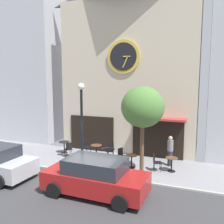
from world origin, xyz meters
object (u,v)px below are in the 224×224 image
object	(u,v)px
parked_car_red	(95,177)
cafe_table_rightmost	(64,145)
cafe_table_near_door	(96,148)
cafe_chair_mid_row	(69,148)
cafe_chair_near_tree	(122,155)
street_lamp	(82,124)
cafe_chair_under_awning	(111,148)
cafe_table_center_right	(132,159)
street_tree	(143,108)
cafe_chair_facing_street	(156,161)
cafe_table_leftmost	(172,162)
pedestrian_grey	(170,151)
cafe_table_center_left	(108,152)
cafe_chair_outer	(86,146)

from	to	relation	value
parked_car_red	cafe_table_rightmost	bearing A→B (deg)	133.45
cafe_table_near_door	cafe_chair_mid_row	xyz separation A→B (m)	(-1.57, -0.64, 0.03)
cafe_chair_near_tree	cafe_chair_mid_row	bearing A→B (deg)	178.98
street_lamp	cafe_chair_under_awning	distance (m)	2.78
cafe_table_rightmost	cafe_table_center_right	bearing A→B (deg)	-12.51
street_tree	cafe_chair_facing_street	world-z (taller)	street_tree
cafe_table_center_right	cafe_table_leftmost	size ratio (longest dim) A/B	0.98
cafe_chair_mid_row	pedestrian_grey	bearing A→B (deg)	5.50
cafe_table_center_left	cafe_table_leftmost	distance (m)	3.67
cafe_table_rightmost	cafe_chair_facing_street	world-z (taller)	cafe_chair_facing_street
street_lamp	cafe_chair_mid_row	bearing A→B (deg)	145.06
cafe_table_leftmost	cafe_chair_facing_street	xyz separation A→B (m)	(-0.78, -0.21, 0.04)
cafe_chair_outer	cafe_chair_near_tree	distance (m)	2.87
cafe_table_rightmost	cafe_chair_under_awning	xyz separation A→B (m)	(3.08, 0.31, 0.01)
street_lamp	cafe_chair_mid_row	xyz separation A→B (m)	(-1.49, 1.04, -1.78)
street_lamp	cafe_chair_outer	distance (m)	2.72
street_tree	cafe_chair_mid_row	xyz separation A→B (m)	(-4.89, 1.18, -2.86)
cafe_table_center_right	cafe_chair_near_tree	bearing A→B (deg)	148.56
street_lamp	cafe_table_near_door	size ratio (longest dim) A/B	6.31
street_lamp	cafe_chair_facing_street	xyz separation A→B (m)	(3.98, 0.59, -1.78)
cafe_table_leftmost	cafe_chair_outer	world-z (taller)	cafe_chair_outer
cafe_chair_outer	cafe_table_center_right	bearing A→B (deg)	-21.88
cafe_table_rightmost	parked_car_red	world-z (taller)	parked_car_red
cafe_table_rightmost	cafe_chair_mid_row	size ratio (longest dim) A/B	0.83
cafe_chair_outer	cafe_chair_near_tree	size ratio (longest dim) A/B	1.00
street_tree	cafe_chair_facing_street	distance (m)	3.01
cafe_table_rightmost	parked_car_red	xyz separation A→B (m)	(4.30, -4.54, 0.24)
cafe_chair_under_awning	pedestrian_grey	bearing A→B (deg)	-4.82
cafe_table_leftmost	cafe_chair_near_tree	bearing A→B (deg)	176.33
cafe_table_near_door	cafe_chair_facing_street	bearing A→B (deg)	-15.65
street_lamp	cafe_table_center_left	size ratio (longest dim) A/B	5.82
street_lamp	pedestrian_grey	world-z (taller)	street_lamp
cafe_table_near_door	cafe_chair_facing_street	world-z (taller)	cafe_chair_facing_street
cafe_table_rightmost	cafe_chair_under_awning	bearing A→B (deg)	5.80
cafe_table_center_left	cafe_table_center_right	size ratio (longest dim) A/B	1.08
cafe_table_center_right	cafe_chair_facing_street	distance (m)	1.30
cafe_table_leftmost	street_lamp	bearing A→B (deg)	-170.47
parked_car_red	cafe_chair_outer	bearing A→B (deg)	120.89
cafe_table_center_left	cafe_table_rightmost	bearing A→B (deg)	170.69
cafe_table_center_right	cafe_chair_mid_row	size ratio (longest dim) A/B	0.80
cafe_table_rightmost	cafe_chair_mid_row	world-z (taller)	cafe_chair_mid_row
cafe_table_near_door	street_lamp	bearing A→B (deg)	-92.87
cafe_table_center_right	cafe_chair_near_tree	world-z (taller)	cafe_chair_near_tree
street_lamp	pedestrian_grey	size ratio (longest dim) A/B	2.72
street_tree	cafe_chair_near_tree	size ratio (longest dim) A/B	4.91
cafe_chair_under_awning	cafe_chair_near_tree	world-z (taller)	same
street_lamp	cafe_table_center_left	xyz separation A→B (m)	(1.10, 1.08, -1.75)
cafe_chair_facing_street	cafe_chair_near_tree	distance (m)	2.05
cafe_table_rightmost	cafe_chair_near_tree	size ratio (longest dim) A/B	0.83
cafe_table_center_right	cafe_chair_mid_row	distance (m)	4.20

